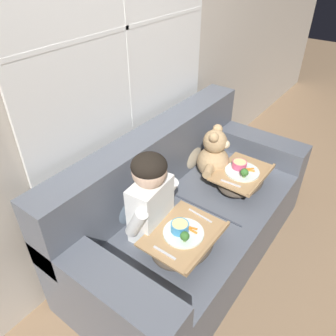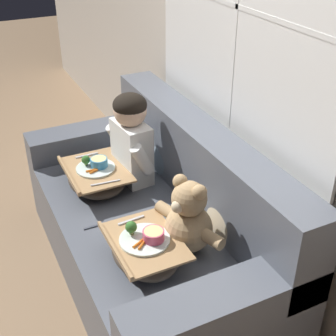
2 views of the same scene
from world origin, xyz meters
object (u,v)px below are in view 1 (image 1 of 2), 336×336
at_px(throw_pillow_behind_teddy, 190,149).
at_px(teddy_bear, 214,156).
at_px(couch, 186,215).
at_px(lap_tray_teddy, 241,178).
at_px(lap_tray_child, 183,240).
at_px(child_figure, 150,193).
at_px(throw_pillow_behind_child, 125,199).

distance_m(throw_pillow_behind_teddy, teddy_bear, 0.21).
relative_size(couch, lap_tray_teddy, 4.39).
bearing_deg(couch, lap_tray_teddy, -30.74).
xyz_separation_m(throw_pillow_behind_teddy, lap_tray_teddy, (0.00, -0.44, -0.08)).
bearing_deg(lap_tray_teddy, lap_tray_child, -179.98).
height_order(child_figure, lap_tray_child, child_figure).
bearing_deg(child_figure, couch, -2.54).
height_order(lap_tray_child, lap_tray_teddy, lap_tray_teddy).
height_order(couch, throw_pillow_behind_teddy, couch).
bearing_deg(teddy_bear, lap_tray_teddy, -90.42).
relative_size(throw_pillow_behind_child, child_figure, 0.60).
height_order(throw_pillow_behind_child, lap_tray_teddy, throw_pillow_behind_child).
height_order(couch, lap_tray_child, couch).
bearing_deg(couch, throw_pillow_behind_teddy, 31.22).
xyz_separation_m(throw_pillow_behind_child, lap_tray_teddy, (0.73, -0.44, -0.08)).
relative_size(couch, lap_tray_child, 4.22).
distance_m(throw_pillow_behind_teddy, lap_tray_teddy, 0.45).
distance_m(lap_tray_child, lap_tray_teddy, 0.73).
height_order(throw_pillow_behind_teddy, lap_tray_teddy, throw_pillow_behind_teddy).
bearing_deg(lap_tray_teddy, couch, 149.26).
height_order(throw_pillow_behind_child, throw_pillow_behind_teddy, throw_pillow_behind_child).
bearing_deg(throw_pillow_behind_child, lap_tray_teddy, -30.98).
xyz_separation_m(throw_pillow_behind_teddy, lap_tray_child, (-0.73, -0.44, -0.08)).
xyz_separation_m(couch, lap_tray_teddy, (0.37, -0.22, 0.20)).
xyz_separation_m(couch, lap_tray_child, (-0.37, -0.22, 0.20)).
distance_m(couch, lap_tray_child, 0.47).
bearing_deg(throw_pillow_behind_child, teddy_bear, -15.96).
bearing_deg(lap_tray_child, child_figure, 89.87).
xyz_separation_m(throw_pillow_behind_child, child_figure, (0.00, -0.21, 0.16)).
bearing_deg(child_figure, lap_tray_teddy, -17.72).
bearing_deg(lap_tray_child, throw_pillow_behind_child, 89.94).
xyz_separation_m(couch, throw_pillow_behind_child, (-0.37, 0.22, 0.28)).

